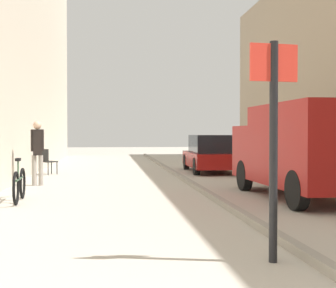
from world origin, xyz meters
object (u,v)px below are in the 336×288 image
(bicycle_leaning, at_px, (19,185))
(cafe_chair_near_window, at_px, (48,160))
(street_sign_post, at_px, (274,131))
(parked_car, at_px, (212,154))
(pedestrian_main_foreground, at_px, (37,148))
(delivery_van, at_px, (303,148))

(bicycle_leaning, xyz_separation_m, cafe_chair_near_window, (-0.28, 7.33, 0.17))
(street_sign_post, bearing_deg, parked_car, -106.40)
(parked_car, height_order, street_sign_post, street_sign_post)
(pedestrian_main_foreground, relative_size, delivery_van, 0.37)
(bicycle_leaning, bearing_deg, parked_car, 50.22)
(pedestrian_main_foreground, height_order, bicycle_leaning, pedestrian_main_foreground)
(parked_car, bearing_deg, bicycle_leaning, -125.91)
(cafe_chair_near_window, bearing_deg, pedestrian_main_foreground, -35.88)
(pedestrian_main_foreground, bearing_deg, parked_car, 27.80)
(delivery_van, relative_size, parked_car, 1.20)
(street_sign_post, relative_size, cafe_chair_near_window, 2.77)
(pedestrian_main_foreground, distance_m, cafe_chair_near_window, 3.91)
(cafe_chair_near_window, bearing_deg, parked_car, 55.85)
(pedestrian_main_foreground, xyz_separation_m, delivery_van, (6.56, -3.66, 0.10))
(pedestrian_main_foreground, bearing_deg, bicycle_leaning, -96.25)
(pedestrian_main_foreground, xyz_separation_m, cafe_chair_near_window, (-0.18, 3.87, -0.54))
(delivery_van, xyz_separation_m, cafe_chair_near_window, (-6.74, 7.53, -0.63))
(delivery_van, bearing_deg, bicycle_leaning, 176.69)
(bicycle_leaning, bearing_deg, street_sign_post, -57.62)
(delivery_van, distance_m, bicycle_leaning, 6.51)
(delivery_van, xyz_separation_m, parked_car, (-0.49, 8.01, -0.47))
(delivery_van, distance_m, parked_car, 8.04)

